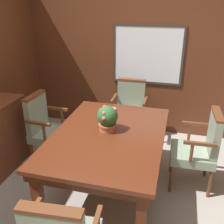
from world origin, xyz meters
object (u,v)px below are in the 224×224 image
at_px(dining_table, 109,141).
at_px(chair_right_far, 200,147).
at_px(chair_head_far, 129,109).
at_px(potted_plant, 107,118).
at_px(chair_left_far, 46,127).

relative_size(dining_table, chair_right_far, 1.70).
relative_size(chair_head_far, potted_plant, 3.29).
bearing_deg(chair_head_far, dining_table, -90.75).
height_order(chair_right_far, potted_plant, potted_plant).
bearing_deg(chair_left_far, dining_table, -107.71).
bearing_deg(chair_head_far, potted_plant, -92.42).
distance_m(dining_table, chair_right_far, 1.09).
xyz_separation_m(chair_right_far, chair_left_far, (-2.00, 0.00, 0.00)).
height_order(dining_table, chair_left_far, chair_left_far).
bearing_deg(chair_left_far, chair_right_far, -87.22).
xyz_separation_m(chair_left_far, potted_plant, (0.94, -0.29, 0.38)).
distance_m(chair_right_far, chair_left_far, 2.00).
relative_size(chair_left_far, potted_plant, 3.29).
height_order(chair_head_far, potted_plant, potted_plant).
xyz_separation_m(dining_table, chair_head_far, (-0.00, 1.24, -0.13)).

